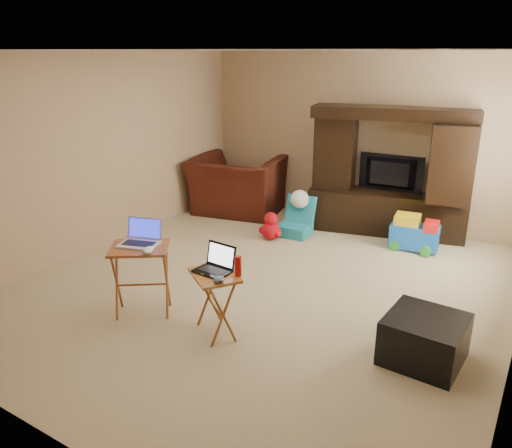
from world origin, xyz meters
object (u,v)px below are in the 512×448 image
Objects in this scene: tray_table_left at (142,280)px; push_toy at (415,232)px; child_rocker at (295,216)px; water_bottle at (238,266)px; television at (389,174)px; tray_table_right at (216,304)px; laptop_right at (212,260)px; ottoman at (424,339)px; mouse_left at (148,250)px; mouse_right at (219,280)px; plush_toy at (271,226)px; laptop_left at (138,234)px; entertainment_center at (389,172)px; recliner at (238,185)px.

push_toy is at bearing 24.27° from tray_table_left.
water_bottle is at bearing -77.14° from child_rocker.
television reaches higher than tray_table_right.
laptop_right reaches higher than push_toy.
laptop_right reaches higher than tray_table_left.
push_toy is at bearing 75.55° from laptop_right.
mouse_left is (-2.40, -0.72, 0.54)m from ottoman.
child_rocker is 2.94m from mouse_right.
television is 3.49m from water_bottle.
mouse_right is (0.93, -2.51, 0.43)m from plush_toy.
water_bottle is at bearing -11.41° from laptop_left.
mouse_right is at bearing -35.12° from laptop_right.
plush_toy is 2.52m from tray_table_right.
plush_toy is at bearing 40.18° from television.
mouse_left is at bearing -55.57° from tray_table_left.
entertainment_center reaches higher than mouse_right.
recliner reaches higher than laptop_right.
laptop_right is (-1.04, -3.05, 0.49)m from push_toy.
mouse_right reaches higher than plush_toy.
television is 1.46× the size of ottoman.
laptop_right is 1.70× the size of water_bottle.
push_toy is 5.11× the size of mouse_right.
recliner is 2.29× the size of tray_table_right.
mouse_right reaches higher than push_toy.
television is at bearing 76.97° from entertainment_center.
entertainment_center is 2.41× the size of television.
plush_toy is 0.64× the size of push_toy.
mouse_right is (-0.32, -3.64, -0.26)m from entertainment_center.
tray_table_left is at bearing -171.76° from water_bottle.
mouse_left is (1.23, -3.33, 0.29)m from recliner.
mouse_right is at bearing -22.34° from laptop_left.
mouse_right is (0.78, 0.02, -0.11)m from mouse_left.
entertainment_center is 3.83m from mouse_left.
television reaches higher than plush_toy.
entertainment_center is 3.06× the size of tray_table_left.
tray_table_right is 1.91× the size of laptop_right.
ottoman is (3.63, -2.61, -0.25)m from recliner.
laptop_left reaches higher than child_rocker.
laptop_left is 0.84m from laptop_right.
television is 7.38× the size of mouse_right.
tray_table_right is 0.80m from mouse_left.
plush_toy is at bearing 53.60° from tray_table_left.
child_rocker is at bearing -174.03° from push_toy.
entertainment_center reaches higher than television.
entertainment_center reaches higher than water_bottle.
push_toy is 3.26m from laptop_right.
tray_table_left is 4.92× the size of mouse_left.
tray_table_left reaches higher than plush_toy.
water_bottle is (-0.25, -3.44, -0.19)m from entertainment_center.
push_toy is at bearing 166.07° from recliner.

